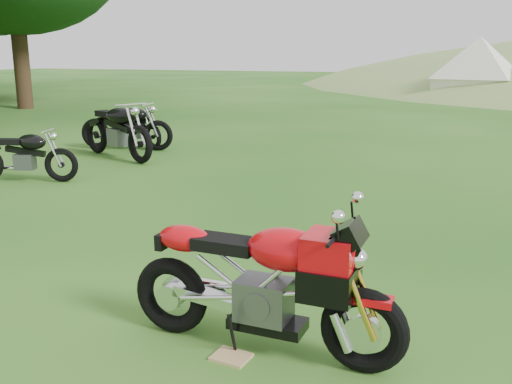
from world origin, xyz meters
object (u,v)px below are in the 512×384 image
at_px(plywood_board, 231,357).
at_px(vintage_moto_d, 117,128).
at_px(vintage_moto_b, 126,125).
at_px(vintage_moto_c, 137,127).
at_px(tent_left, 478,69).
at_px(vintage_moto_a, 23,154).
at_px(sport_motorcycle, 261,273).

xyz_separation_m(plywood_board, vintage_moto_d, (-5.25, 5.80, 0.56)).
height_order(plywood_board, vintage_moto_d, vintage_moto_d).
relative_size(vintage_moto_b, vintage_moto_d, 0.90).
xyz_separation_m(vintage_moto_b, vintage_moto_c, (-0.03, 0.42, -0.08)).
distance_m(plywood_board, tent_left, 24.01).
distance_m(vintage_moto_a, vintage_moto_d, 2.29).
distance_m(sport_motorcycle, plywood_board, 0.59).
bearing_deg(plywood_board, vintage_moto_a, 146.45).
bearing_deg(vintage_moto_b, vintage_moto_a, -94.73).
xyz_separation_m(sport_motorcycle, vintage_moto_b, (-5.84, 6.54, -0.04)).
xyz_separation_m(plywood_board, tent_left, (0.22, 23.97, 1.33)).
relative_size(vintage_moto_c, tent_left, 0.54).
bearing_deg(plywood_board, vintage_moto_d, 132.13).
bearing_deg(vintage_moto_b, sport_motorcycle, -60.08).
bearing_deg(tent_left, sport_motorcycle, -78.33).
bearing_deg(plywood_board, vintage_moto_b, 130.33).
bearing_deg(vintage_moto_d, plywood_board, -25.74).
bearing_deg(vintage_moto_a, tent_left, 54.34).
relative_size(sport_motorcycle, tent_left, 0.60).
bearing_deg(sport_motorcycle, vintage_moto_d, 132.93).
height_order(vintage_moto_a, vintage_moto_d, vintage_moto_d).
bearing_deg(sport_motorcycle, vintage_moto_b, 130.93).
bearing_deg(vintage_moto_d, vintage_moto_c, 132.10).
bearing_deg(tent_left, plywood_board, -78.66).
relative_size(plywood_board, tent_left, 0.08).
bearing_deg(tent_left, vintage_moto_b, -97.10).
distance_m(vintage_moto_b, vintage_moto_d, 1.03).
relative_size(plywood_board, vintage_moto_a, 0.14).
relative_size(vintage_moto_a, vintage_moto_c, 1.00).
xyz_separation_m(vintage_moto_a, vintage_moto_d, (0.06, 2.28, 0.14)).
height_order(vintage_moto_c, tent_left, tent_left).
relative_size(sport_motorcycle, vintage_moto_d, 0.84).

